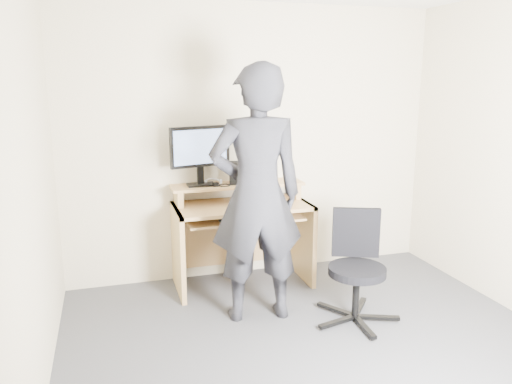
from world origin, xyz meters
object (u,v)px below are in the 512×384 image
monitor (200,150)px  office_chair (356,262)px  desk (240,224)px  person (257,195)px

monitor → office_chair: 1.64m
desk → person: person is taller
desk → office_chair: (0.67, -0.96, -0.09)m
monitor → office_chair: bearing=-60.0°
person → monitor: bearing=-66.2°
monitor → person: size_ratio=0.28×
monitor → office_chair: (1.01, -1.03, -0.77)m
office_chair → person: person is taller
office_chair → person: (-0.73, 0.25, 0.52)m
desk → office_chair: bearing=-55.1°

